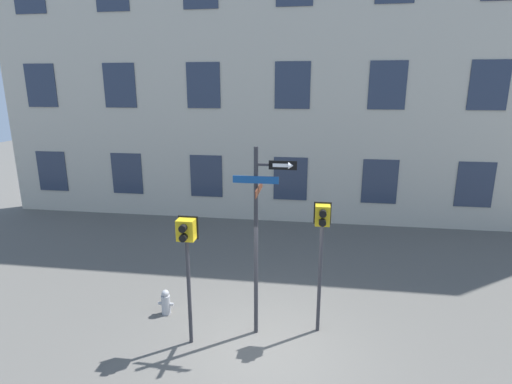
{
  "coord_description": "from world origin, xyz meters",
  "views": [
    {
      "loc": [
        0.88,
        -7.13,
        5.29
      ],
      "look_at": [
        -0.25,
        0.61,
        3.24
      ],
      "focal_mm": 28.0,
      "sensor_mm": 36.0,
      "label": 1
    }
  ],
  "objects": [
    {
      "name": "fire_hydrant",
      "position": [
        -2.5,
        1.04,
        0.3
      ],
      "size": [
        0.37,
        0.21,
        0.62
      ],
      "color": "#A5A5A8",
      "rests_on": "ground_plane"
    },
    {
      "name": "pedestrian_signal_left",
      "position": [
        -1.57,
        0.04,
        2.23
      ],
      "size": [
        0.41,
        0.4,
        2.8
      ],
      "color": "#2D2D33",
      "rests_on": "ground_plane"
    },
    {
      "name": "building_facade",
      "position": [
        -0.0,
        8.62,
        7.15
      ],
      "size": [
        24.0,
        0.64,
        14.3
      ],
      "color": "beige",
      "rests_on": "ground_plane"
    },
    {
      "name": "street_sign_pole",
      "position": [
        -0.18,
        0.6,
        2.46
      ],
      "size": [
        1.28,
        0.98,
        4.16
      ],
      "color": "#2D2D33",
      "rests_on": "ground_plane"
    },
    {
      "name": "ground_plane",
      "position": [
        0.0,
        0.0,
        0.0
      ],
      "size": [
        60.0,
        60.0,
        0.0
      ],
      "primitive_type": "plane",
      "color": "#595651"
    },
    {
      "name": "pedestrian_signal_right",
      "position": [
        1.11,
        0.87,
        2.32
      ],
      "size": [
        0.37,
        0.4,
        2.96
      ],
      "color": "#2D2D33",
      "rests_on": "ground_plane"
    }
  ]
}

